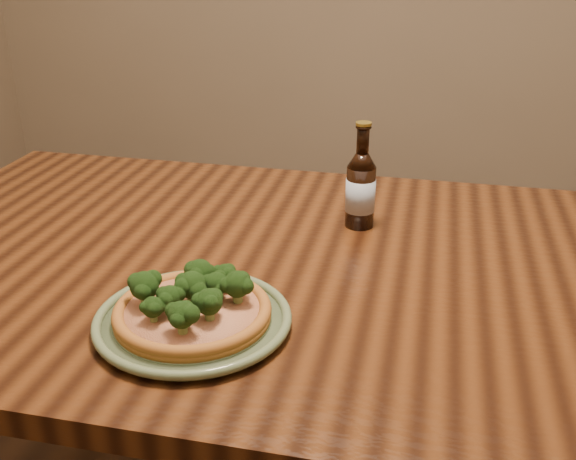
% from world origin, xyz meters
% --- Properties ---
extents(table, '(1.60, 0.90, 0.75)m').
position_xyz_m(table, '(0.00, 0.10, 0.66)').
color(table, '#47240F').
rests_on(table, ground).
extents(plate, '(0.28, 0.28, 0.02)m').
position_xyz_m(plate, '(-0.13, -0.13, 0.76)').
color(plate, '#61734F').
rests_on(plate, table).
extents(pizza, '(0.22, 0.22, 0.07)m').
position_xyz_m(pizza, '(-0.13, -0.13, 0.78)').
color(pizza, '#AA6626').
rests_on(pizza, plate).
extents(beer_bottle, '(0.06, 0.06, 0.20)m').
position_xyz_m(beer_bottle, '(0.05, 0.27, 0.82)').
color(beer_bottle, black).
rests_on(beer_bottle, table).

